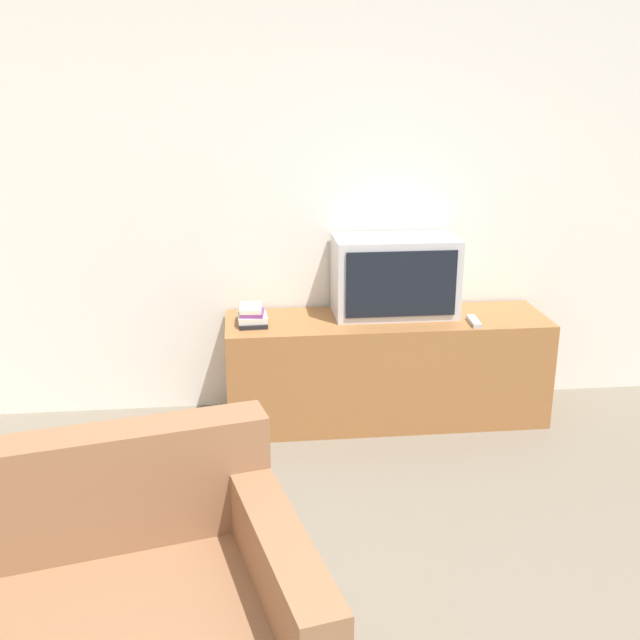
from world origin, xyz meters
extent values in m
cube|color=white|center=(0.00, 3.03, 1.30)|extent=(9.00, 0.06, 2.60)
cube|color=#9E6638|center=(0.33, 2.73, 0.30)|extent=(1.79, 0.51, 0.60)
cube|color=silver|center=(0.38, 2.81, 0.82)|extent=(0.68, 0.35, 0.44)
cube|color=black|center=(0.38, 2.63, 0.82)|extent=(0.60, 0.01, 0.36)
cube|color=#8C6042|center=(-0.39, 0.75, 0.31)|extent=(0.34, 0.94, 0.63)
cube|color=black|center=(-0.42, 2.70, 0.61)|extent=(0.16, 0.21, 0.02)
cube|color=silver|center=(-0.42, 2.69, 0.64)|extent=(0.16, 0.17, 0.03)
cube|color=#7A3884|center=(-0.42, 2.69, 0.67)|extent=(0.13, 0.16, 0.02)
cube|color=silver|center=(-0.42, 2.71, 0.69)|extent=(0.12, 0.18, 0.02)
cube|color=#B7B7B7|center=(0.78, 2.58, 0.62)|extent=(0.06, 0.18, 0.02)
camera|label=1|loc=(-0.47, -1.18, 1.88)|focal=42.00mm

